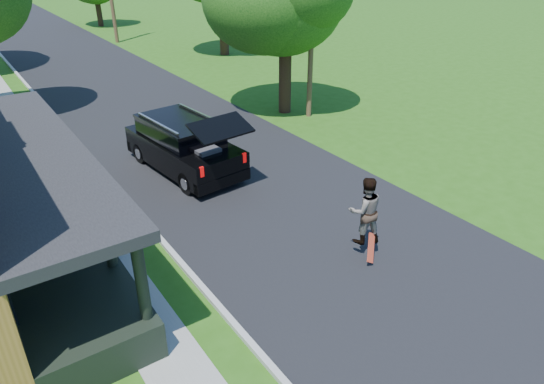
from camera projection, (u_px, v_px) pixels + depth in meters
ground at (396, 284)px, 12.00m from camera, size 140.00×140.00×0.00m
street at (122, 93)px, 26.57m from camera, size 8.00×120.00×0.02m
curb at (44, 106)px, 24.55m from camera, size 0.15×120.00×0.12m
sidewalk at (10, 111)px, 23.77m from camera, size 1.30×120.00×0.03m
black_suv at (184, 145)px, 17.40m from camera, size 2.61×5.64×2.55m
skateboarder at (365, 211)px, 12.60m from camera, size 1.10×0.99×1.87m
skateboard at (371, 249)px, 12.65m from camera, size 0.57×0.45×0.67m
utility_pole_near at (312, 19)px, 21.11m from camera, size 1.45×0.47×8.54m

